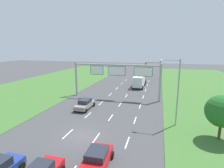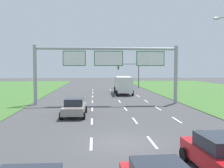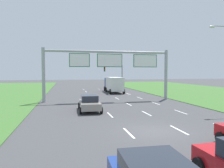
# 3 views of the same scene
# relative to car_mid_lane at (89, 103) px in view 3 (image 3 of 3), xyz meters

# --- Properties ---
(ground_plane) EXTENTS (200.00, 200.00, 0.00)m
(ground_plane) POSITION_rel_car_mid_lane_xyz_m (3.34, -8.47, -0.79)
(ground_plane) COLOR #424244
(lane_dashes_inner_left) EXTENTS (0.14, 56.40, 0.01)m
(lane_dashes_inner_left) POSITION_rel_car_mid_lane_xyz_m (1.59, 0.53, -0.78)
(lane_dashes_inner_left) COLOR white
(lane_dashes_inner_left) RESTS_ON ground_plane
(lane_dashes_inner_right) EXTENTS (0.14, 56.40, 0.01)m
(lane_dashes_inner_right) POSITION_rel_car_mid_lane_xyz_m (5.09, 0.53, -0.78)
(lane_dashes_inner_right) COLOR white
(lane_dashes_inner_right) RESTS_ON ground_plane
(lane_dashes_slip) EXTENTS (0.14, 56.40, 0.01)m
(lane_dashes_slip) POSITION_rel_car_mid_lane_xyz_m (8.59, 0.53, -0.78)
(lane_dashes_slip) COLOR white
(lane_dashes_slip) RESTS_ON ground_plane
(car_mid_lane) EXTENTS (2.20, 4.42, 1.57)m
(car_mid_lane) POSITION_rel_car_mid_lane_xyz_m (0.00, 0.00, 0.00)
(car_mid_lane) COLOR gray
(car_mid_lane) RESTS_ON ground_plane
(box_truck) EXTENTS (2.86, 8.55, 2.90)m
(box_truck) POSITION_rel_car_mid_lane_xyz_m (6.69, 19.29, 0.83)
(box_truck) COLOR navy
(box_truck) RESTS_ON ground_plane
(sign_gantry) EXTENTS (17.24, 0.44, 7.00)m
(sign_gantry) POSITION_rel_car_mid_lane_xyz_m (3.63, 7.30, 4.16)
(sign_gantry) COLOR #9EA0A5
(sign_gantry) RESTS_ON ground_plane
(traffic_light_mast) EXTENTS (4.76, 0.49, 5.60)m
(traffic_light_mast) POSITION_rel_car_mid_lane_xyz_m (9.71, 31.80, 3.08)
(traffic_light_mast) COLOR #47494F
(traffic_light_mast) RESTS_ON ground_plane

